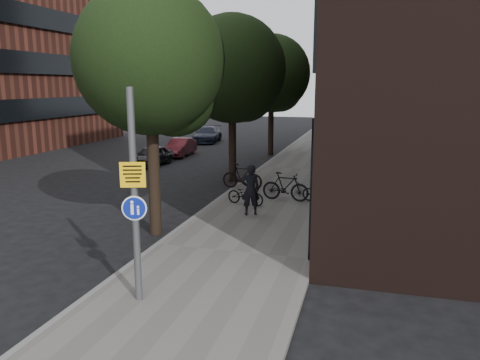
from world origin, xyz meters
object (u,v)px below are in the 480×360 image
(parked_bike_facade_near, at_px, (321,192))
(parked_car_near, at_px, (152,156))
(signpost, at_px, (135,197))
(pedestrian, at_px, (250,190))

(parked_bike_facade_near, xyz_separation_m, parked_car_near, (-10.34, 6.57, 0.05))
(signpost, bearing_deg, parked_car_near, 97.50)
(signpost, distance_m, pedestrian, 7.18)
(parked_car_near, bearing_deg, pedestrian, -42.91)
(pedestrian, xyz_separation_m, parked_bike_facade_near, (2.19, 2.42, -0.49))
(pedestrian, xyz_separation_m, parked_car_near, (-8.15, 8.99, -0.44))
(signpost, relative_size, parked_car_near, 1.32)
(pedestrian, distance_m, parked_bike_facade_near, 3.30)
(signpost, xyz_separation_m, parked_bike_facade_near, (2.85, 9.44, -1.83))
(pedestrian, height_order, parked_car_near, pedestrian)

